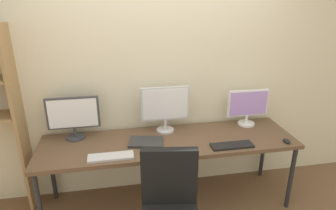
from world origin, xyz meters
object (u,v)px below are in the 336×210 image
object	(u,v)px
monitor_left	(73,116)
keyboard_right	(232,145)
monitor_center	(165,107)
keyboard_left	(111,157)
computer_mouse	(287,141)
laptop_closed	(146,142)
monitor_right	(248,106)
desk	(169,144)

from	to	relation	value
monitor_left	keyboard_right	distance (m)	1.54
monitor_center	keyboard_left	distance (m)	0.76
keyboard_right	computer_mouse	world-z (taller)	computer_mouse
monitor_left	laptop_closed	bearing A→B (deg)	-18.94
monitor_center	laptop_closed	world-z (taller)	monitor_center
monitor_left	laptop_closed	size ratio (longest dim) A/B	1.55
monitor_left	keyboard_left	size ratio (longest dim) A/B	1.25
monitor_right	computer_mouse	xyz separation A→B (m)	(0.21, -0.46, -0.20)
keyboard_left	laptop_closed	distance (m)	0.39
monitor_center	monitor_left	bearing A→B (deg)	-180.00
keyboard_left	monitor_center	bearing A→B (deg)	38.30
monitor_left	laptop_closed	xyz separation A→B (m)	(0.67, -0.23, -0.23)
keyboard_left	computer_mouse	bearing A→B (deg)	-0.73
monitor_left	monitor_right	size ratio (longest dim) A/B	1.10
keyboard_right	laptop_closed	distance (m)	0.81
monitor_center	keyboard_left	xyz separation A→B (m)	(-0.56, -0.44, -0.26)
computer_mouse	monitor_right	bearing A→B (deg)	114.06
monitor_left	monitor_right	world-z (taller)	monitor_left
monitor_center	computer_mouse	size ratio (longest dim) A/B	5.17
keyboard_left	monitor_right	bearing A→B (deg)	16.85
monitor_center	laptop_closed	bearing A→B (deg)	-134.41
keyboard_left	desk	bearing A→B (deg)	22.33
keyboard_right	computer_mouse	xyz separation A→B (m)	(0.55, -0.02, 0.01)
monitor_center	keyboard_left	world-z (taller)	monitor_center
desk	keyboard_left	bearing A→B (deg)	-157.67
monitor_left	keyboard_left	world-z (taller)	monitor_left
monitor_right	keyboard_right	xyz separation A→B (m)	(-0.34, -0.44, -0.21)
keyboard_left	laptop_closed	xyz separation A→B (m)	(0.33, 0.21, 0.00)
monitor_center	keyboard_right	world-z (taller)	monitor_center
monitor_right	laptop_closed	xyz separation A→B (m)	(-1.13, -0.23, -0.20)
monitor_left	computer_mouse	xyz separation A→B (m)	(2.01, -0.46, -0.22)
desk	monitor_right	xyz separation A→B (m)	(0.90, 0.21, 0.26)
keyboard_left	keyboard_right	xyz separation A→B (m)	(1.12, 0.00, 0.00)
desk	monitor_center	xyz separation A→B (m)	(0.00, 0.21, 0.32)
desk	monitor_left	size ratio (longest dim) A/B	5.01
computer_mouse	keyboard_right	bearing A→B (deg)	177.78
laptop_closed	keyboard_left	bearing A→B (deg)	-135.90
keyboard_left	computer_mouse	world-z (taller)	computer_mouse
monitor_right	monitor_center	bearing A→B (deg)	180.00
keyboard_right	monitor_center	bearing A→B (deg)	141.70
monitor_right	laptop_closed	world-z (taller)	monitor_right
monitor_center	monitor_right	xyz separation A→B (m)	(0.90, -0.00, -0.05)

